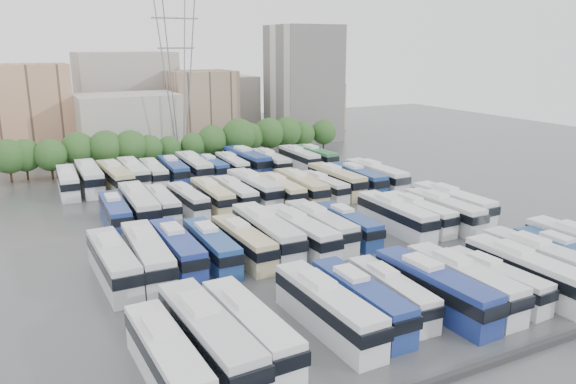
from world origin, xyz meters
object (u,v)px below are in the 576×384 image
bus_r1_s4 (243,242)px  bus_r2_s9 (301,187)px  bus_r3_s4 (154,173)px  bus_r2_s4 (188,200)px  bus_r2_s1 (115,212)px  bus_r2_s5 (212,196)px  bus_r2_s2 (139,205)px  bus_r2_s6 (235,194)px  bus_r0_s7 (434,288)px  bus_r2_s3 (162,203)px  bus_r0_s9 (495,279)px  bus_r0_s2 (250,328)px  bus_r2_s10 (323,186)px  bus_r1_s0 (113,263)px  bus_r3_s1 (89,177)px  bus_r3_s5 (173,170)px  bus_r0_s8 (463,281)px  bus_r1_s10 (395,215)px  bus_r3_s8 (232,165)px  bus_r2_s7 (254,188)px  bus_r3_s7 (211,167)px  bus_r0_s0 (167,359)px  bus_r0_s1 (209,337)px  bus_r2_s13 (376,176)px  bus_r3_s9 (247,161)px  bus_r0_s5 (361,299)px  bus_r2_s8 (281,190)px  bus_r1_s11 (418,213)px  apartment_tower (303,83)px  bus_r1_s12 (443,211)px  bus_r3_s3 (133,173)px  bus_r1_s2 (177,249)px  bus_r1_s13 (453,203)px  bus_r3_s13 (315,156)px  bus_r2_s11 (336,180)px  bus_r3_s2 (115,178)px  bus_r3_s12 (299,158)px  bus_r3_s0 (68,182)px  bus_r3_s6 (194,167)px  bus_r0_s4 (327,308)px  bus_r1_s1 (147,256)px  bus_r0_s12 (568,258)px  bus_r3_s10 (270,162)px  bus_r1_s8 (348,224)px  bus_r1_s5 (267,233)px

bus_r1_s4 → bus_r2_s9: bus_r2_s9 is taller
bus_r3_s4 → bus_r2_s4: bearing=-86.9°
bus_r2_s1 → bus_r2_s5: (13.26, 1.82, 0.02)m
bus_r2_s2 → bus_r2_s6: (13.44, 0.82, -0.30)m
bus_r0_s7 → bus_r2_s6: bus_r0_s7 is taller
bus_r2_s3 → bus_r0_s9: bearing=-60.2°
bus_r0_s2 → bus_r2_s10: 43.49m
bus_r0_s9 → bus_r1_s0: size_ratio=0.84×
bus_r3_s1 → bus_r2_s9: bearing=-36.2°
bus_r2_s6 → bus_r3_s5: (-3.63, 17.95, 0.11)m
bus_r0_s7 → bus_r0_s8: (3.26, 0.03, -0.07)m
bus_r1_s10 → bus_r3_s8: (-6.56, 36.64, -0.20)m
bus_r1_s10 → bus_r2_s7: bearing=117.9°
bus_r1_s0 → bus_r3_s7: size_ratio=1.16×
bus_r0_s7 → bus_r2_s3: bearing=107.7°
bus_r0_s0 → bus_r1_s0: size_ratio=0.95×
bus_r0_s1 → bus_r0_s8: 23.06m
bus_r0_s9 → bus_r2_s10: bus_r2_s10 is taller
bus_r2_s13 → bus_r3_s9: bus_r3_s9 is taller
bus_r2_s6 → bus_r2_s10: bus_r2_s6 is taller
bus_r0_s5 → bus_r2_s2: size_ratio=0.89×
bus_r2_s2 → bus_r2_s8: (19.82, -0.63, -0.26)m
bus_r2_s8 → bus_r2_s13: (16.81, 0.59, 0.21)m
bus_r1_s11 → apartment_tower: bearing=72.2°
bus_r1_s12 → bus_r3_s3: bearing=128.0°
bus_r0_s8 → bus_r1_s2: bearing=135.7°
bus_r1_s13 → bus_r2_s7: size_ratio=0.96×
bus_r2_s4 → bus_r3_s9: (16.40, 18.23, 0.43)m
bus_r0_s5 → bus_r2_s4: bus_r0_s5 is taller
bus_r2_s3 → bus_r3_s13: size_ratio=0.95×
bus_r2_s11 → bus_r3_s5: bearing=136.9°
bus_r2_s5 → bus_r1_s13: bearing=-34.4°
bus_r3_s2 → bus_r3_s12: bus_r3_s2 is taller
bus_r1_s12 → bus_r3_s0: 54.54m
bus_r1_s4 → bus_r3_s6: bearing=78.4°
bus_r0_s4 → bus_r3_s8: size_ratio=1.11×
apartment_tower → bus_r3_s7: (-32.52, -27.21, -11.29)m
bus_r1_s12 → bus_r1_s13: (3.19, 1.76, 0.06)m
bus_r2_s9 → bus_r3_s3: bearing=136.8°
bus_r1_s1 → bus_r2_s13: (39.84, 17.80, -0.02)m
bus_r0_s12 → bus_r3_s10: bus_r3_s10 is taller
bus_r1_s8 → bus_r3_s7: 36.93m
bus_r0_s4 → bus_r1_s2: (-6.73, 18.14, -0.05)m
bus_r2_s6 → bus_r2_s9: size_ratio=0.90×
bus_r3_s4 → bus_r3_s7: bearing=4.5°
bus_r3_s8 → bus_r3_s12: bearing=1.6°
bus_r2_s4 → bus_r3_s7: bearing=58.6°
bus_r1_s8 → bus_r3_s3: size_ratio=0.87×
bus_r1_s5 → bus_r3_s8: bus_r1_s5 is taller
bus_r1_s2 → bus_r3_s8: bus_r1_s2 is taller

